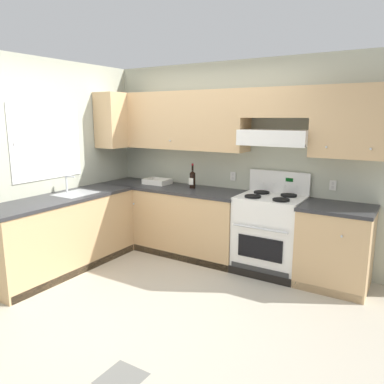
% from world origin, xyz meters
% --- Properties ---
extents(ground_plane, '(7.04, 7.04, 0.00)m').
position_xyz_m(ground_plane, '(0.00, 0.00, 0.00)').
color(ground_plane, '#B2AA99').
extents(floor_accent_tile, '(0.30, 0.30, 0.01)m').
position_xyz_m(floor_accent_tile, '(0.71, -1.14, 0.00)').
color(floor_accent_tile, slate).
rests_on(floor_accent_tile, ground_plane).
extents(wall_back, '(4.68, 0.57, 2.55)m').
position_xyz_m(wall_back, '(0.40, 1.53, 1.48)').
color(wall_back, '#B7BAA3').
rests_on(wall_back, ground_plane).
extents(wall_left, '(0.47, 4.00, 2.55)m').
position_xyz_m(wall_left, '(-1.59, 0.23, 1.34)').
color(wall_left, '#B7BAA3').
rests_on(wall_left, ground_plane).
extents(counter_back_run, '(3.60, 0.65, 0.91)m').
position_xyz_m(counter_back_run, '(0.08, 1.24, 0.45)').
color(counter_back_run, tan).
rests_on(counter_back_run, ground_plane).
extents(counter_left_run, '(0.63, 1.91, 1.13)m').
position_xyz_m(counter_left_run, '(-1.24, -0.00, 0.46)').
color(counter_left_run, tan).
rests_on(counter_left_run, ground_plane).
extents(stove, '(0.76, 0.62, 1.20)m').
position_xyz_m(stove, '(0.93, 1.25, 0.48)').
color(stove, white).
rests_on(stove, ground_plane).
extents(wine_bottle, '(0.08, 0.08, 0.33)m').
position_xyz_m(wine_bottle, '(-0.19, 1.30, 1.04)').
color(wine_bottle, black).
rests_on(wine_bottle, counter_back_run).
extents(bowl, '(0.36, 0.27, 0.07)m').
position_xyz_m(bowl, '(-0.79, 1.31, 0.93)').
color(bowl, white).
rests_on(bowl, counter_back_run).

